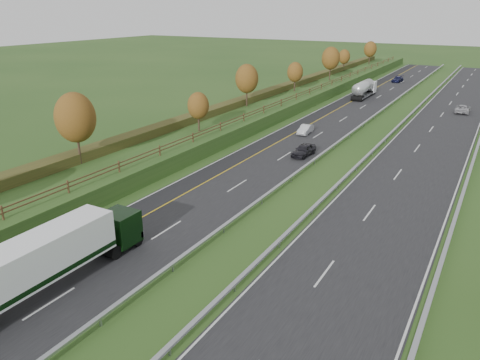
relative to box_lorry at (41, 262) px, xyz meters
The scene contains 18 objects.
ground 44.08m from the box_lorry, 79.56° to the left, with size 400.00×400.00×0.00m, color #294A1A.
near_carriageway 48.35m from the box_lorry, 90.03° to the left, with size 10.50×200.00×0.04m, color black.
far_carriageway 51.08m from the box_lorry, 71.16° to the left, with size 10.50×200.00×0.04m, color black.
hard_shoulder 48.49m from the box_lorry, 94.47° to the left, with size 3.00×200.00×0.04m, color black.
lane_markings 48.65m from the box_lorry, 82.46° to the left, with size 26.75×200.00×0.01m.
embankment_left 50.04m from the box_lorry, 105.09° to the left, with size 12.00×200.00×2.00m, color #294A1A.
hedge_left 50.58m from the box_lorry, 107.28° to the left, with size 2.20×180.00×1.10m, color #363D18.
fence_left 48.63m from the box_lorry, 100.09° to the left, with size 0.12×189.06×1.20m.
median_barrier_near 48.65m from the box_lorry, 83.30° to the left, with size 0.32×200.00×0.71m.
median_barrier_far 49.51m from the box_lorry, 77.42° to the left, with size 0.32×200.00×0.71m.
outer_barrier_far 53.21m from the box_lorry, 65.24° to the left, with size 0.32×200.00×0.71m.
trees_left 46.85m from the box_lorry, 105.75° to the left, with size 6.64×164.30×7.66m.
box_lorry is the anchor object (origin of this frame).
road_tanker 81.26m from the box_lorry, 91.01° to the left, with size 2.40×11.22×3.46m.
car_dark_near 36.84m from the box_lorry, 84.91° to the left, with size 1.77×4.39×1.50m, color black.
car_silver_mid 47.11m from the box_lorry, 90.85° to the left, with size 1.40×4.01×1.32m, color silver.
car_small_far 106.71m from the box_lorry, 89.97° to the left, with size 1.93×4.74×1.38m, color #121439.
car_oncoming 76.92m from the box_lorry, 76.36° to the left, with size 2.33×5.05×1.40m, color #A8A7AB.
Camera 1 is at (24.17, -4.92, 17.71)m, focal length 35.00 mm.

